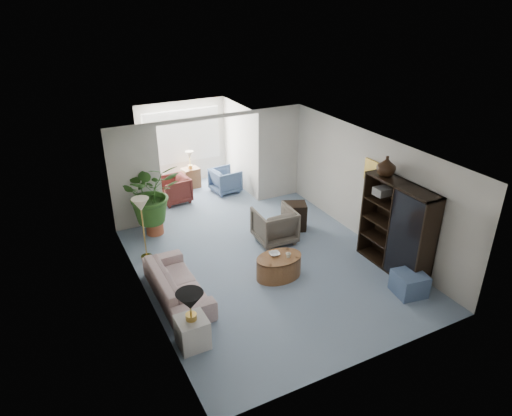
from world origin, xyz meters
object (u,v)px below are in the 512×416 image
wingback_chair (275,225)px  entertainment_cabinet (397,228)px  cabinet_urn (386,166)px  sunroom_table (191,178)px  coffee_table (279,267)px  sunroom_chair_blue (225,180)px  ottoman (409,283)px  sofa (177,283)px  coffee_cup (288,255)px  table_lamp (190,301)px  coffee_bowl (274,254)px  plant_pot (155,227)px  end_table (192,332)px  sunroom_chair_maroon (174,190)px  framed_picture (375,172)px  side_table_dark (294,216)px  floor_lamp (141,205)px

wingback_chair → entertainment_cabinet: 2.67m
cabinet_urn → sunroom_table: bearing=112.3°
coffee_table → sunroom_chair_blue: 4.42m
ottoman → sofa: bearing=154.2°
sofa → coffee_cup: (2.15, -0.38, 0.21)m
table_lamp → ottoman: (4.10, -0.53, -0.65)m
cabinet_urn → sunroom_chair_blue: cabinet_urn is taller
coffee_bowl → entertainment_cabinet: bearing=-21.3°
plant_pot → sofa: bearing=-96.7°
wingback_chair → sunroom_chair_blue: 3.07m
sofa → end_table: (-0.20, -1.35, -0.03)m
coffee_cup → sofa: bearing=170.1°
end_table → plant_pot: end_table is taller
sunroom_table → sunroom_chair_maroon: bearing=-135.0°
framed_picture → side_table_dark: bearing=130.8°
coffee_table → wingback_chair: bearing=64.3°
coffee_table → sunroom_chair_maroon: 4.42m
end_table → sunroom_table: bearing=70.3°
floor_lamp → side_table_dark: 3.62m
framed_picture → cabinet_urn: cabinet_urn is taller
plant_pot → cabinet_urn: bearing=-38.9°
coffee_table → cabinet_urn: bearing=-7.3°
coffee_bowl → plant_pot: 3.24m
ottoman → sunroom_table: 6.97m
sofa → ottoman: bearing=-116.0°
coffee_table → sunroom_chair_blue: size_ratio=1.28×
coffee_table → side_table_dark: side_table_dark is taller
sofa → sunroom_chair_maroon: 4.27m
coffee_bowl → sunroom_table: bearing=89.3°
sunroom_chair_maroon → sunroom_chair_blue: bearing=84.3°
floor_lamp → wingback_chair: floor_lamp is taller
coffee_table → cabinet_urn: (2.22, -0.28, 1.84)m
sofa → plant_pot: sofa is taller
sunroom_table → wingback_chair: bearing=-81.0°
entertainment_cabinet → ottoman: entertainment_cabinet is taller
entertainment_cabinet → cabinet_urn: size_ratio=4.73×
sofa → plant_pot: size_ratio=5.00×
end_table → floor_lamp: 3.13m
sofa → coffee_table: size_ratio=2.11×
coffee_bowl → wingback_chair: wingback_chair is taller
coffee_cup → ottoman: (1.75, -1.51, -0.28)m
sunroom_chair_blue → coffee_cup: bearing=166.5°
entertainment_cabinet → sunroom_table: entertainment_cabinet is taller
sunroom_table → side_table_dark: bearing=-69.6°
side_table_dark → entertainment_cabinet: bearing=-69.2°
coffee_bowl → wingback_chair: bearing=60.5°
wingback_chair → sunroom_table: size_ratio=1.52×
floor_lamp → coffee_table: 3.06m
sofa → side_table_dark: (3.32, 1.31, 0.04)m
sofa → floor_lamp: (-0.16, 1.62, 0.96)m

